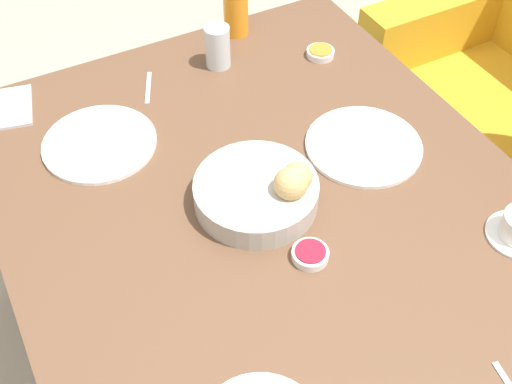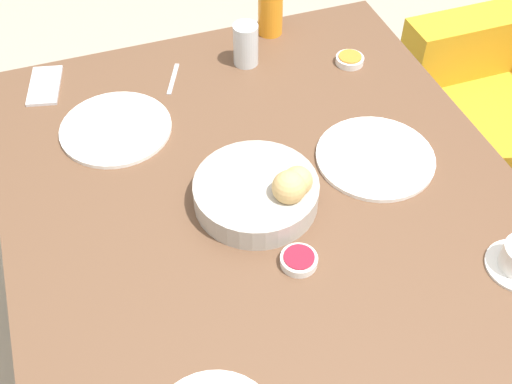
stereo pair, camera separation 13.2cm
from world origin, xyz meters
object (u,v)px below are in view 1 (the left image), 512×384
object	(u,v)px
bread_basket	(261,191)
jam_bowl_honey	(320,53)
cell_phone	(16,107)
juice_glass	(236,13)
plate_near_left	(100,143)
water_tumbler	(218,47)
plate_far_center	(364,146)
spoon_coffee	(148,88)
jam_bowl_berry	(312,254)

from	to	relation	value
bread_basket	jam_bowl_honey	size ratio (longest dim) A/B	3.56
cell_phone	juice_glass	bearing A→B (deg)	93.66
plate_near_left	juice_glass	world-z (taller)	juice_glass
bread_basket	juice_glass	bearing A→B (deg)	158.02
water_tumbler	plate_far_center	bearing A→B (deg)	19.82
plate_near_left	plate_far_center	bearing A→B (deg)	61.43
jam_bowl_honey	spoon_coffee	world-z (taller)	jam_bowl_honey
plate_near_left	water_tumbler	size ratio (longest dim) A/B	2.33
plate_near_left	spoon_coffee	size ratio (longest dim) A/B	2.19
water_tumbler	juice_glass	bearing A→B (deg)	135.76
bread_basket	water_tumbler	xyz separation A→B (m)	(-0.47, 0.13, 0.02)
plate_near_left	jam_bowl_berry	bearing A→B (deg)	27.80
spoon_coffee	jam_bowl_berry	bearing A→B (deg)	7.89
plate_far_center	cell_phone	xyz separation A→B (m)	(-0.51, -0.66, -0.00)
jam_bowl_berry	cell_phone	size ratio (longest dim) A/B	0.45
bread_basket	cell_phone	bearing A→B (deg)	-145.14
plate_near_left	juice_glass	distance (m)	0.55
jam_bowl_berry	spoon_coffee	size ratio (longest dim) A/B	0.62
bread_basket	juice_glass	world-z (taller)	juice_glass
bread_basket	spoon_coffee	size ratio (longest dim) A/B	2.19
jam_bowl_honey	bread_basket	bearing A→B (deg)	-44.99
plate_near_left	jam_bowl_honey	size ratio (longest dim) A/B	3.56
water_tumbler	cell_phone	distance (m)	0.51
bread_basket	cell_phone	size ratio (longest dim) A/B	1.59
bread_basket	water_tumbler	world-z (taller)	same
jam_bowl_berry	bread_basket	bearing A→B (deg)	-173.46
jam_bowl_berry	cell_phone	distance (m)	0.82
bread_basket	plate_far_center	distance (m)	0.29
juice_glass	jam_bowl_honey	size ratio (longest dim) A/B	1.68
plate_far_center	cell_phone	distance (m)	0.83
juice_glass	spoon_coffee	distance (m)	0.33
bread_basket	cell_phone	world-z (taller)	bread_basket
cell_phone	jam_bowl_honey	bearing A→B (deg)	77.99
plate_far_center	jam_bowl_berry	bearing A→B (deg)	-51.66
spoon_coffee	cell_phone	world-z (taller)	cell_phone
jam_bowl_honey	plate_near_left	bearing A→B (deg)	-84.79
water_tumbler	cell_phone	bearing A→B (deg)	-97.96
plate_far_center	water_tumbler	xyz separation A→B (m)	(-0.43, -0.16, 0.05)
plate_far_center	cell_phone	size ratio (longest dim) A/B	1.62
bread_basket	jam_bowl_berry	size ratio (longest dim) A/B	3.56
bread_basket	juice_glass	distance (m)	0.63
plate_near_left	spoon_coffee	world-z (taller)	plate_near_left
bread_basket	plate_near_left	size ratio (longest dim) A/B	1.00
juice_glass	plate_near_left	bearing A→B (deg)	-61.62
plate_far_center	jam_bowl_honey	xyz separation A→B (m)	(-0.34, 0.10, 0.01)
bread_basket	jam_bowl_berry	xyz separation A→B (m)	(0.17, 0.02, -0.02)
plate_near_left	water_tumbler	xyz separation A→B (m)	(-0.15, 0.37, 0.05)
bread_basket	water_tumbler	size ratio (longest dim) A/B	2.33
juice_glass	cell_phone	xyz separation A→B (m)	(0.04, -0.61, -0.06)
plate_near_left	cell_phone	size ratio (longest dim) A/B	1.59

